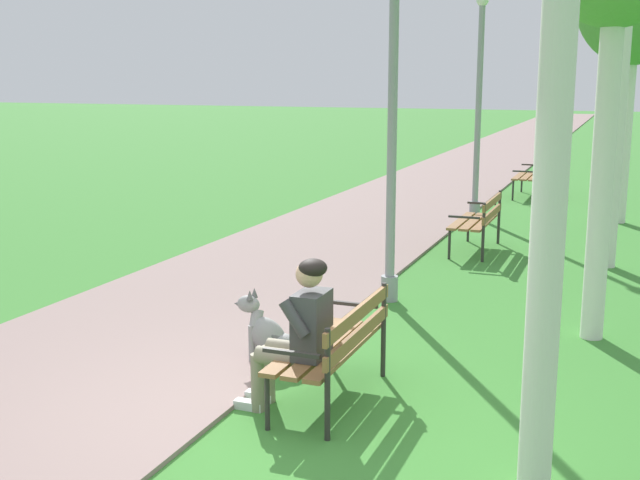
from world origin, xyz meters
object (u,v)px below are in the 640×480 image
object	(u,v)px
park_bench_near	(337,342)
person_seated_on_near_bench	(299,329)
dog_grey	(272,339)
lamp_post_mid	(479,102)
park_bench_far	(532,174)
park_bench_mid	(480,218)
lamp_post_near	(393,100)

from	to	relation	value
park_bench_near	person_seated_on_near_bench	bearing A→B (deg)	-125.09
dog_grey	person_seated_on_near_bench	bearing A→B (deg)	-53.87
park_bench_near	lamp_post_mid	world-z (taller)	lamp_post_mid
park_bench_far	lamp_post_mid	world-z (taller)	lamp_post_mid
park_bench_mid	park_bench_near	bearing A→B (deg)	-90.05
dog_grey	lamp_post_mid	world-z (taller)	lamp_post_mid
person_seated_on_near_bench	lamp_post_near	distance (m)	3.76
park_bench_mid	lamp_post_near	world-z (taller)	lamp_post_near
dog_grey	lamp_post_near	distance (m)	3.27
person_seated_on_near_bench	lamp_post_mid	world-z (taller)	lamp_post_mid
park_bench_far	person_seated_on_near_bench	world-z (taller)	person_seated_on_near_bench
person_seated_on_near_bench	lamp_post_mid	distance (m)	9.60
park_bench_far	dog_grey	bearing A→B (deg)	-94.27
park_bench_mid	person_seated_on_near_bench	world-z (taller)	person_seated_on_near_bench
lamp_post_mid	park_bench_far	bearing A→B (deg)	78.04
park_bench_far	park_bench_near	bearing A→B (deg)	-90.16
dog_grey	lamp_post_mid	xyz separation A→B (m)	(0.22, 8.61, 1.88)
park_bench_near	lamp_post_near	distance (m)	3.60
park_bench_near	lamp_post_mid	bearing A→B (deg)	93.88
person_seated_on_near_bench	park_bench_far	bearing A→B (deg)	88.90
park_bench_mid	person_seated_on_near_bench	distance (m)	6.50
park_bench_mid	person_seated_on_near_bench	size ratio (longest dim) A/B	1.20
park_bench_mid	park_bench_far	bearing A→B (deg)	89.73
dog_grey	park_bench_near	bearing A→B (deg)	-34.24
park_bench_near	park_bench_mid	distance (m)	6.20
park_bench_near	person_seated_on_near_bench	size ratio (longest dim) A/B	1.20
park_bench_near	dog_grey	size ratio (longest dim) A/B	1.80
park_bench_mid	lamp_post_near	size ratio (longest dim) A/B	0.33
person_seated_on_near_bench	park_bench_near	bearing A→B (deg)	54.91
park_bench_mid	dog_grey	distance (m)	5.70
dog_grey	lamp_post_near	world-z (taller)	lamp_post_near
park_bench_near	park_bench_mid	size ratio (longest dim) A/B	1.00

